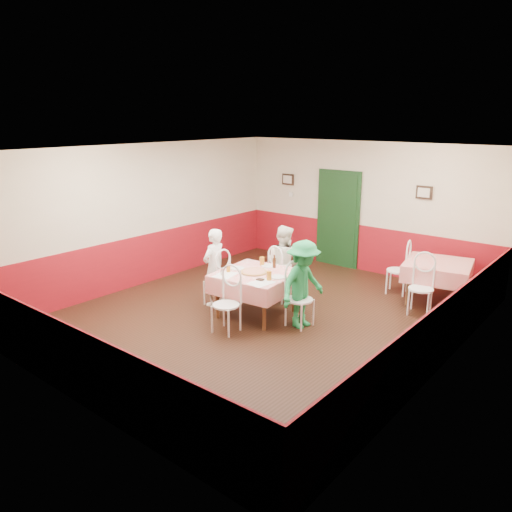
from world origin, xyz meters
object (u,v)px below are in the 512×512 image
Objects in this scene: main_table at (256,294)px; chair_far at (282,277)px; chair_right at (300,300)px; glass_b at (269,276)px; chair_second_a at (398,271)px; glass_c at (262,261)px; diner_right at (303,284)px; glass_a at (228,268)px; second_table at (436,282)px; chair_left at (217,281)px; chair_near at (226,305)px; wallet at (260,280)px; diner_far at (283,263)px; beer_bottle at (274,262)px; pizza at (254,272)px; diner_left at (214,267)px; chair_second_b at (421,289)px.

main_table is 0.85m from chair_far.
glass_b reaches higher than chair_right.
glass_c is at bearing -47.88° from chair_second_a.
glass_b is at bearing 124.12° from diner_right.
chair_far is at bearing 74.92° from glass_a.
chair_left is at bearing -138.63° from second_table.
second_table is 4.00m from chair_near.
diner_far is at bearing 103.30° from wallet.
glass_a is at bearing 110.51° from diner_right.
glass_a is 0.70m from wallet.
diner_right is at bearing 5.57° from main_table.
diner_right is at bearing 149.04° from chair_far.
beer_bottle is (-2.09, -2.15, 0.49)m from second_table.
pizza is at bearing -101.80° from beer_bottle.
chair_far reaches higher than wallet.
chair_right is (1.69, 0.17, 0.00)m from chair_left.
diner_right reaches higher than beer_bottle.
chair_right is 1.77m from diner_left.
chair_near is (0.93, -0.76, 0.00)m from chair_left.
chair_second_b is 2.44m from diner_far.
diner_left reaches higher than glass_c.
glass_c is 0.84m from wallet.
pizza is (-2.18, -2.59, 0.40)m from second_table.
main_table is at bearing 92.21° from diner_left.
chair_right is 2.55m from chair_second_a.
second_table is 5.38× the size of beer_bottle.
wallet is (-0.53, -0.35, 0.32)m from chair_right.
chair_near reaches higher than glass_a.
glass_c is 0.26m from beer_bottle.
chair_near is 0.70m from wallet.
chair_left is at bearing 165.14° from wallet.
diner_right is (-1.27, -1.73, 0.27)m from chair_second_b.
wallet is 0.08× the size of diner_right.
glass_b is 0.11× the size of diner_left.
wallet is (0.50, -0.67, -0.06)m from glass_c.
chair_second_a reaches higher than wallet.
chair_second_b is 2.77m from glass_c.
chair_second_b is at bearing 33.78° from beer_bottle.
glass_a is at bearing -152.08° from chair_second_b.
chair_second_a reaches higher than main_table.
diner_far is at bearing 52.40° from chair_right.
diner_left reaches higher than chair_far.
second_table is at bearing 78.59° from chair_second_b.
diner_right reaches higher than chair_second_b.
chair_near is 0.89m from pizza.
main_table is at bearing 156.74° from glass_b.
chair_right is 2.18m from chair_second_b.
chair_near is 8.18× the size of wallet.
diner_far is (-0.00, 0.05, 0.25)m from chair_far.
diner_far is at bearing 145.46° from chair_left.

